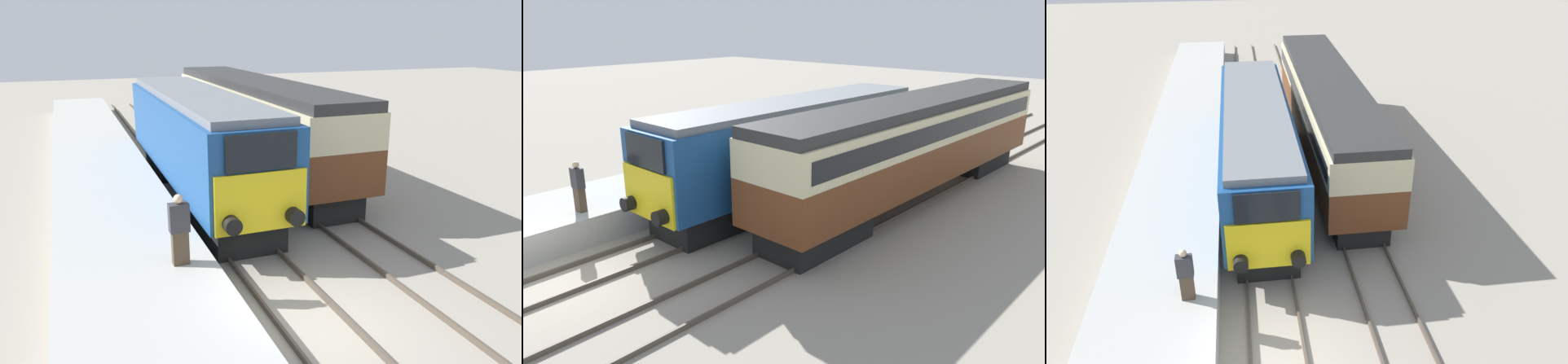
# 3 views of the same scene
# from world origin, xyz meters

# --- Properties ---
(platform_left) EXTENTS (3.50, 50.00, 0.95)m
(platform_left) POSITION_xyz_m (-3.30, 8.00, 0.47)
(platform_left) COLOR #A8A8A3
(platform_left) RESTS_ON ground_plane
(rails_near_track) EXTENTS (1.51, 60.00, 0.14)m
(rails_near_track) POSITION_xyz_m (0.00, 5.00, 0.07)
(rails_near_track) COLOR #4C4238
(rails_near_track) RESTS_ON ground_plane
(rails_far_track) EXTENTS (1.50, 60.00, 0.14)m
(rails_far_track) POSITION_xyz_m (3.40, 5.00, 0.07)
(rails_far_track) COLOR #4C4238
(rails_far_track) RESTS_ON ground_plane
(locomotive) EXTENTS (2.70, 13.33, 3.85)m
(locomotive) POSITION_xyz_m (0.00, 9.61, 2.14)
(locomotive) COLOR black
(locomotive) RESTS_ON ground_plane
(passenger_carriage) EXTENTS (2.75, 16.24, 3.94)m
(passenger_carriage) POSITION_xyz_m (3.40, 12.72, 2.37)
(passenger_carriage) COLOR black
(passenger_carriage) RESTS_ON ground_plane
(person_on_platform) EXTENTS (0.44, 0.26, 1.63)m
(person_on_platform) POSITION_xyz_m (-2.33, 2.14, 1.75)
(person_on_platform) COLOR #473828
(person_on_platform) RESTS_ON platform_left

